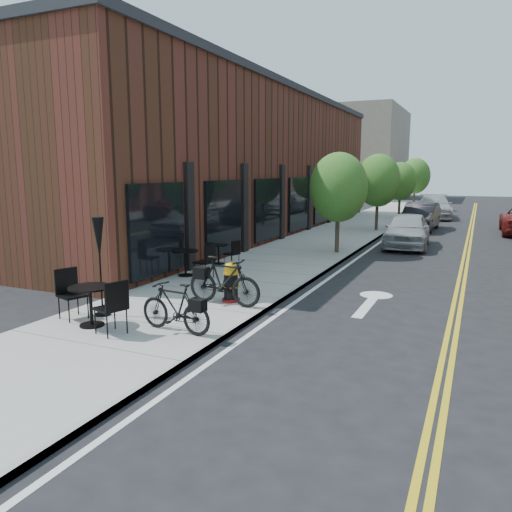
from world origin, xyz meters
The scene contains 18 objects.
ground centered at (0.00, 0.00, 0.00)m, with size 120.00×120.00×0.00m, color black.
sidewalk_near centered at (-2.00, 10.00, 0.06)m, with size 4.00×70.00×0.12m, color #9E9B93.
building_near centered at (-6.50, 14.00, 3.50)m, with size 5.00×28.00×7.00m, color #432515.
bg_building_left centered at (-8.00, 48.00, 5.00)m, with size 8.00×14.00×10.00m, color #726656.
tree_near_a centered at (-0.60, 9.00, 2.60)m, with size 2.20×2.20×3.81m.
tree_near_b centered at (-0.60, 17.00, 2.71)m, with size 2.30×2.30×3.98m.
tree_near_c centered at (-0.60, 25.00, 2.53)m, with size 2.10×2.10×3.67m.
tree_near_d centered at (-0.60, 33.00, 2.79)m, with size 2.40×2.40×4.11m.
fire_hydrant centered at (-1.01, 0.78, 0.59)m, with size 0.57×0.57×0.99m.
bicycle_left centered at (-0.95, -1.75, 0.62)m, with size 0.47×1.66×1.00m, color black.
bicycle_right centered at (-1.01, 0.41, 0.69)m, with size 0.54×1.91×1.15m, color black.
bistro_set_a centered at (-2.72, -2.12, 0.66)m, with size 2.03×1.10×1.07m.
bistro_set_b centered at (-3.60, 2.86, 0.62)m, with size 1.89×0.89×1.00m.
bistro_set_c centered at (-3.60, 4.95, 0.55)m, with size 1.64×0.85×0.86m.
patio_umbrella centered at (-3.05, -1.42, 1.66)m, with size 0.35×0.35×2.15m.
parked_car_a centered at (1.60, 12.18, 0.74)m, with size 1.76×4.36×1.49m, color #A3A7AB.
parked_car_b centered at (1.43, 18.87, 0.75)m, with size 1.60×4.58×1.51m, color black.
parked_car_c centered at (1.50, 26.55, 0.79)m, with size 2.22×5.47×1.59m, color #ADAEB2.
Camera 1 is at (4.32, -9.68, 3.25)m, focal length 35.00 mm.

